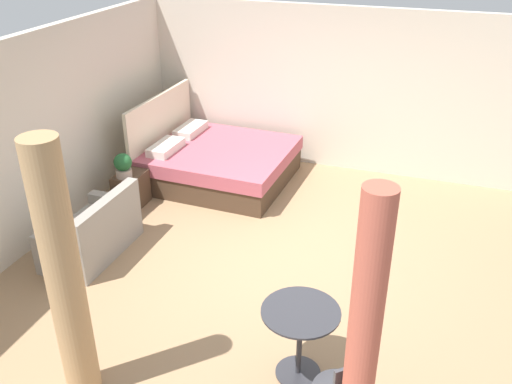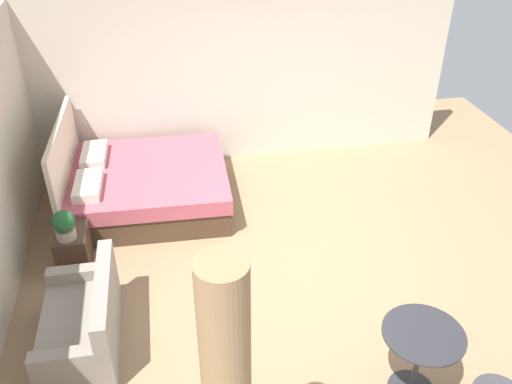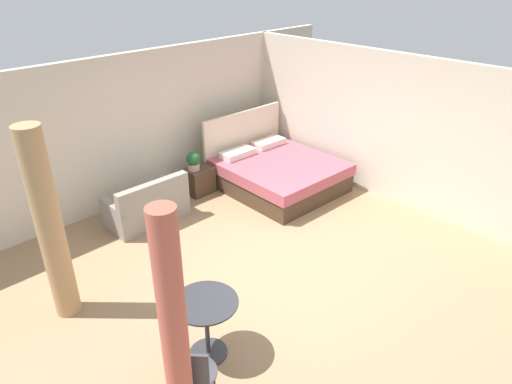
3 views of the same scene
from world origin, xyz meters
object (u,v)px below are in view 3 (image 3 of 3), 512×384
Objects in this scene: couch at (148,207)px; nightstand at (200,181)px; potted_plant at (193,161)px; cafe_chair_near_window at (193,374)px; balcony_table at (206,318)px; bed at (277,172)px.

nightstand is (1.25, 0.21, -0.03)m from couch.
potted_plant is 4.62m from cafe_chair_near_window.
balcony_table is at bearing -127.25° from nightstand.
couch is 1.73× the size of balcony_table.
balcony_table is (-3.55, -2.29, 0.21)m from bed.
nightstand is 0.56× the size of cafe_chair_near_window.
nightstand is 4.67m from cafe_chair_near_window.
couch is at bearing 165.79° from bed.
couch is 3.81m from cafe_chair_near_window.
bed is 1.58m from potted_plant.
potted_plant is at bearing 146.64° from bed.
balcony_table is 0.76m from cafe_chair_near_window.
cafe_chair_near_window is (-2.94, -3.62, 0.29)m from nightstand.
balcony_table is (-1.12, -2.90, 0.24)m from couch.
couch is 1.24m from potted_plant.
nightstand is (-1.18, 0.83, -0.06)m from bed.
cafe_chair_near_window is (-1.69, -3.41, 0.26)m from couch.
bed is 6.23× the size of potted_plant.
cafe_chair_near_window reaches higher than potted_plant.
bed is 4.39× the size of nightstand.
cafe_chair_near_window reaches higher than couch.
potted_plant is at bearing 54.09° from balcony_table.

